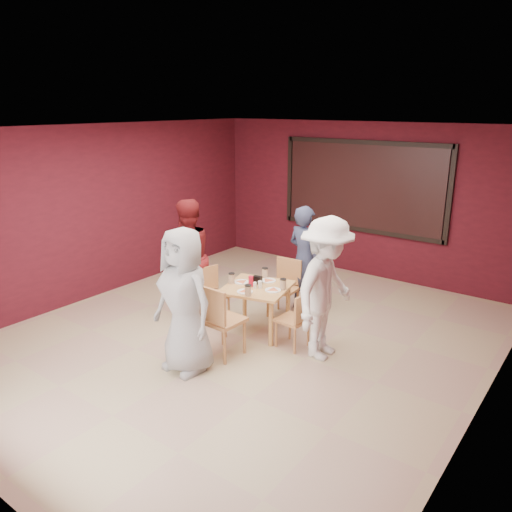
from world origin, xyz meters
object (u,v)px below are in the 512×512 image
Objects in this scene: chair_back at (285,284)px; diner_left at (187,258)px; diner_front at (184,301)px; chair_front at (219,317)px; chair_left at (211,291)px; diner_back at (304,259)px; diner_right at (326,289)px; chair_right at (297,317)px; dining_table at (257,291)px.

diner_left reaches higher than chair_back.
diner_front is at bearing 52.88° from diner_left.
chair_front is 1.20m from chair_left.
diner_left is (-0.43, -0.04, 0.44)m from chair_left.
diner_left reaches higher than diner_back.
diner_back is at bearing 89.75° from diner_front.
diner_right reaches higher than chair_front.
diner_back is (0.17, 2.40, -0.06)m from diner_front.
chair_left is at bearing -133.70° from chair_back.
diner_left reaches higher than chair_right.
chair_front is at bearing 125.85° from diner_right.
chair_left is 0.43× the size of diner_right.
diner_right is (2.34, 0.04, 0.02)m from diner_left.
diner_back is at bearing 65.09° from chair_back.
chair_left is (-0.80, -0.05, -0.16)m from dining_table.
diner_front is at bearing -104.79° from chair_front.
diner_right is at bearing -35.76° from chair_back.
chair_front reaches higher than chair_right.
chair_back reaches higher than dining_table.
chair_left is (-0.86, 0.83, -0.10)m from chair_front.
dining_table is 1.27m from diner_left.
chair_right is at bearing 99.68° from diner_left.
diner_front reaches higher than chair_right.
diner_left is (-1.24, -0.10, 0.28)m from dining_table.
chair_front is at bearing -86.89° from chair_back.
chair_front is 0.59m from diner_front.
chair_back is 2.14m from diner_front.
diner_right is (0.99, -1.11, 0.08)m from diner_back.
chair_right is at bearing 131.77° from diner_back.
dining_table is at bearing 84.57° from diner_right.
chair_front is 1.22× the size of chair_left.
dining_table is 0.63× the size of diner_back.
diner_right is at bearing 5.15° from chair_right.
diner_front reaches higher than dining_table.
diner_front is at bearing -121.83° from chair_right.
chair_back is 0.47× the size of diner_right.
chair_left is 1.96m from diner_right.
diner_front reaches higher than diner_back.
diner_back is (-0.60, 1.15, 0.39)m from chair_right.
diner_right is at bearing 145.76° from diner_back.
chair_left is 0.62m from diner_left.
diner_left is at bearing 137.16° from diner_front.
diner_back reaches higher than chair_right.
chair_front is at bearing -85.96° from dining_table.
diner_right is (1.04, 0.82, 0.36)m from chair_front.
dining_table reaches higher than chair_right.
chair_right is (0.74, -0.85, -0.04)m from chair_back.
chair_left is 1.02× the size of chair_right.
chair_right is 1.54m from diner_front.
chair_right is 0.47× the size of diner_back.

